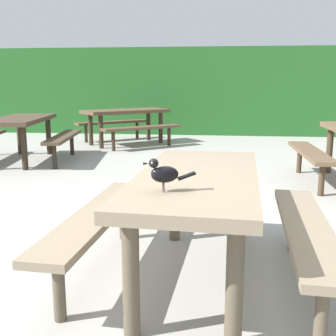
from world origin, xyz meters
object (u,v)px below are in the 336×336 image
at_px(picnic_table_foreground, 197,201).
at_px(picnic_table_mid_left, 126,118).
at_px(picnic_table_mid_right, 21,128).
at_px(bird_grackle, 163,173).

distance_m(picnic_table_foreground, picnic_table_mid_left, 6.42).
bearing_deg(picnic_table_mid_right, picnic_table_foreground, -51.91).
bearing_deg(picnic_table_mid_right, picnic_table_mid_left, 58.62).
relative_size(bird_grackle, picnic_table_mid_left, 0.12).
relative_size(bird_grackle, picnic_table_mid_right, 0.15).
relative_size(picnic_table_foreground, picnic_table_mid_left, 0.77).
relative_size(picnic_table_foreground, bird_grackle, 6.59).
height_order(picnic_table_foreground, bird_grackle, bird_grackle).
bearing_deg(bird_grackle, picnic_table_foreground, 71.20).
bearing_deg(bird_grackle, picnic_table_mid_left, 103.88).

